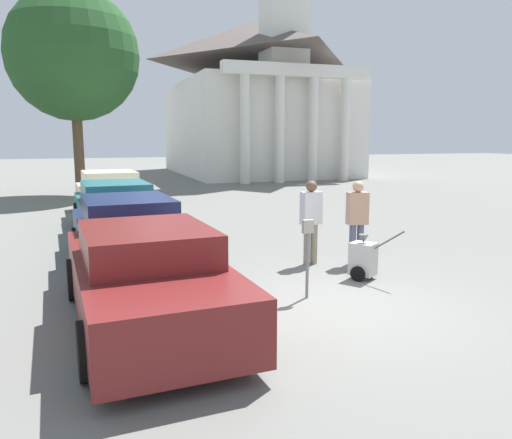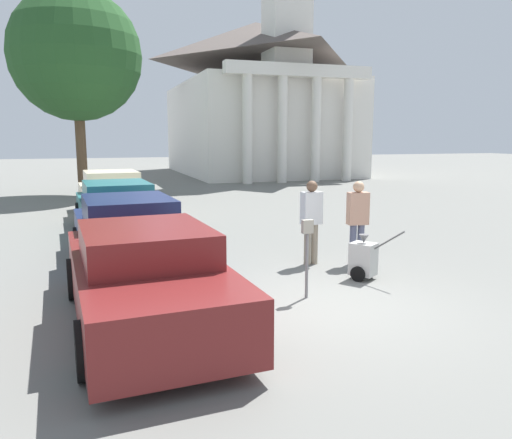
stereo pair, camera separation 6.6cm
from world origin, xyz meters
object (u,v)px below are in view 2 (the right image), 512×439
at_px(parked_car_teal, 117,209).
at_px(church, 258,93).
at_px(parked_car_cream, 111,196).
at_px(person_worker, 311,217).
at_px(person_supervisor, 358,217).
at_px(equipment_cart, 363,259).
at_px(parked_car_maroon, 145,277).
at_px(parking_meter, 307,244).
at_px(parked_car_navy, 128,236).

distance_m(parked_car_teal, church, 23.89).
bearing_deg(church, parked_car_cream, -122.25).
xyz_separation_m(parked_car_cream, person_worker, (3.61, -7.85, 0.29)).
bearing_deg(parked_car_cream, person_supervisor, -64.58).
distance_m(parked_car_cream, person_supervisor, 9.31).
distance_m(parked_car_teal, person_supervisor, 6.75).
bearing_deg(equipment_cart, church, 41.19).
height_order(parked_car_maroon, parked_car_teal, parked_car_teal).
height_order(parking_meter, person_supervisor, person_supervisor).
height_order(parked_car_maroon, person_worker, person_worker).
xyz_separation_m(parked_car_cream, parking_meter, (2.61, -9.84, 0.21)).
xyz_separation_m(parked_car_maroon, parking_meter, (2.62, 0.30, 0.24)).
xyz_separation_m(parked_car_cream, person_supervisor, (4.51, -8.15, 0.28)).
bearing_deg(parked_car_teal, parked_car_navy, -93.54).
distance_m(parked_car_teal, parking_meter, 7.20).
bearing_deg(person_supervisor, person_worker, -11.34).
height_order(parked_car_teal, equipment_cart, parked_car_teal).
xyz_separation_m(person_worker, person_supervisor, (0.90, -0.30, -0.01)).
relative_size(parked_car_maroon, parked_car_teal, 0.94).
height_order(parked_car_navy, person_supervisor, person_supervisor).
distance_m(parked_car_maroon, parked_car_teal, 7.00).
relative_size(parked_car_teal, equipment_cart, 5.24).
bearing_deg(parked_car_maroon, equipment_cart, 9.82).
xyz_separation_m(parked_car_navy, parked_car_cream, (0.00, 7.08, 0.02)).
relative_size(parked_car_navy, parking_meter, 3.86).
xyz_separation_m(parked_car_navy, person_supervisor, (4.51, -1.06, 0.31)).
relative_size(person_supervisor, equipment_cart, 1.73).
distance_m(parked_car_teal, equipment_cart, 7.28).
xyz_separation_m(parked_car_cream, equipment_cart, (4.06, -9.17, -0.31)).
height_order(person_worker, equipment_cart, person_worker).
xyz_separation_m(equipment_cart, church, (6.95, 26.62, 5.35)).
xyz_separation_m(parked_car_teal, parked_car_cream, (-0.00, 3.13, 0.03)).
bearing_deg(parking_meter, parked_car_maroon, -173.55).
relative_size(parking_meter, person_worker, 0.75).
bearing_deg(parked_car_teal, person_supervisor, -51.60).
bearing_deg(church, parked_car_teal, -118.15).
height_order(parked_car_maroon, person_supervisor, person_supervisor).
relative_size(parked_car_cream, equipment_cart, 4.93).
distance_m(person_worker, person_supervisor, 0.95).
xyz_separation_m(parked_car_navy, equipment_cart, (4.06, -2.08, -0.29)).
xyz_separation_m(parked_car_maroon, church, (11.01, 27.58, 5.07)).
height_order(person_supervisor, equipment_cart, person_supervisor).
bearing_deg(parked_car_navy, parked_car_teal, 86.46).
distance_m(parked_car_teal, parked_car_cream, 3.13).
xyz_separation_m(parked_car_maroon, parked_car_cream, (0.00, 10.13, 0.03)).
height_order(parked_car_cream, church, church).
bearing_deg(parking_meter, parked_car_navy, 133.54).
relative_size(parked_car_navy, person_worker, 2.89).
bearing_deg(person_worker, equipment_cart, 102.05).
height_order(equipment_cart, church, church).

